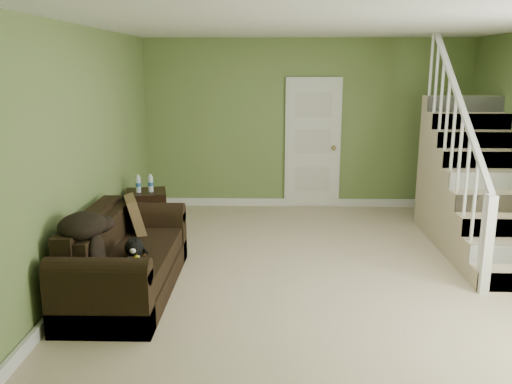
# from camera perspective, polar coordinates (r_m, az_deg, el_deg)

# --- Properties ---
(floor) EXTENTS (5.00, 5.50, 0.01)m
(floor) POSITION_cam_1_polar(r_m,az_deg,el_deg) (6.11, 6.79, -7.99)
(floor) COLOR tan
(floor) RESTS_ON ground
(ceiling) EXTENTS (5.00, 5.50, 0.01)m
(ceiling) POSITION_cam_1_polar(r_m,az_deg,el_deg) (5.71, 7.53, 17.10)
(ceiling) COLOR white
(ceiling) RESTS_ON wall_back
(wall_back) EXTENTS (5.00, 0.04, 2.60)m
(wall_back) POSITION_cam_1_polar(r_m,az_deg,el_deg) (8.49, 5.34, 7.10)
(wall_back) COLOR olive
(wall_back) RESTS_ON floor
(wall_front) EXTENTS (5.00, 0.04, 2.60)m
(wall_front) POSITION_cam_1_polar(r_m,az_deg,el_deg) (3.11, 12.02, -4.04)
(wall_front) COLOR olive
(wall_front) RESTS_ON floor
(wall_left) EXTENTS (0.04, 5.50, 2.60)m
(wall_left) POSITION_cam_1_polar(r_m,az_deg,el_deg) (6.06, -17.17, 4.06)
(wall_left) COLOR olive
(wall_left) RESTS_ON floor
(baseboard_back) EXTENTS (5.00, 0.04, 0.12)m
(baseboard_back) POSITION_cam_1_polar(r_m,az_deg,el_deg) (8.68, 5.18, -1.09)
(baseboard_back) COLOR white
(baseboard_back) RESTS_ON floor
(baseboard_left) EXTENTS (0.04, 5.50, 0.12)m
(baseboard_left) POSITION_cam_1_polar(r_m,az_deg,el_deg) (6.35, -16.15, -7.03)
(baseboard_left) COLOR white
(baseboard_left) RESTS_ON floor
(door) EXTENTS (0.86, 0.12, 2.02)m
(door) POSITION_cam_1_polar(r_m,az_deg,el_deg) (8.49, 6.00, 5.08)
(door) COLOR white
(door) RESTS_ON floor
(staircase) EXTENTS (1.00, 2.51, 2.82)m
(staircase) POSITION_cam_1_polar(r_m,az_deg,el_deg) (7.29, 22.03, -0.12)
(staircase) COLOR tan
(staircase) RESTS_ON floor
(sofa) EXTENTS (0.87, 2.01, 0.80)m
(sofa) POSITION_cam_1_polar(r_m,az_deg,el_deg) (5.55, -13.82, -7.22)
(sofa) COLOR black
(sofa) RESTS_ON floor
(side_table) EXTENTS (0.60, 0.60, 0.83)m
(side_table) POSITION_cam_1_polar(r_m,az_deg,el_deg) (7.24, -11.41, -2.20)
(side_table) COLOR black
(side_table) RESTS_ON floor
(cat) EXTENTS (0.27, 0.47, 0.23)m
(cat) POSITION_cam_1_polar(r_m,az_deg,el_deg) (5.27, -12.79, -5.75)
(cat) COLOR black
(cat) RESTS_ON sofa
(banana) EXTENTS (0.12, 0.23, 0.06)m
(banana) POSITION_cam_1_polar(r_m,az_deg,el_deg) (5.12, -12.44, -6.98)
(banana) COLOR yellow
(banana) RESTS_ON sofa
(throw_pillow) EXTENTS (0.33, 0.47, 0.44)m
(throw_pillow) POSITION_cam_1_polar(r_m,az_deg,el_deg) (6.03, -12.57, -2.47)
(throw_pillow) COLOR brown
(throw_pillow) RESTS_ON sofa
(throw_blanket) EXTENTS (0.47, 0.58, 0.22)m
(throw_blanket) POSITION_cam_1_polar(r_m,az_deg,el_deg) (5.02, -17.83, -3.39)
(throw_blanket) COLOR black
(throw_blanket) RESTS_ON sofa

